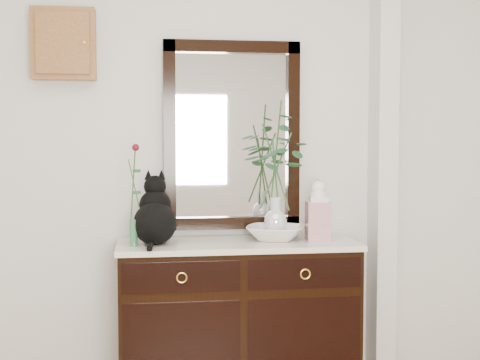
{
  "coord_description": "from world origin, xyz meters",
  "views": [
    {
      "loc": [
        -0.4,
        -1.93,
        1.43
      ],
      "look_at": [
        0.1,
        1.63,
        1.2
      ],
      "focal_mm": 50.0,
      "sensor_mm": 36.0,
      "label": 1
    }
  ],
  "objects": [
    {
      "name": "wall_back",
      "position": [
        0.0,
        1.98,
        1.35
      ],
      "size": [
        3.6,
        0.04,
        2.7
      ],
      "primitive_type": "cube",
      "color": "silver",
      "rests_on": "ground"
    },
    {
      "name": "pilaster",
      "position": [
        1.0,
        1.9,
        1.35
      ],
      "size": [
        0.12,
        0.2,
        2.7
      ],
      "primitive_type": "cube",
      "color": "silver",
      "rests_on": "ground"
    },
    {
      "name": "sideboard",
      "position": [
        0.1,
        1.73,
        0.47
      ],
      "size": [
        1.33,
        0.52,
        0.82
      ],
      "color": "black",
      "rests_on": "ground"
    },
    {
      "name": "wall_mirror",
      "position": [
        0.1,
        1.97,
        1.44
      ],
      "size": [
        0.8,
        0.06,
        1.1
      ],
      "color": "black",
      "rests_on": "wall_back"
    },
    {
      "name": "key_cabinet",
      "position": [
        -0.85,
        1.94,
        1.95
      ],
      "size": [
        0.35,
        0.1,
        0.4
      ],
      "primitive_type": "cube",
      "color": "brown",
      "rests_on": "wall_back"
    },
    {
      "name": "cat",
      "position": [
        -0.36,
        1.7,
        1.04
      ],
      "size": [
        0.28,
        0.34,
        0.38
      ],
      "primitive_type": null,
      "rotation": [
        0.0,
        0.0,
        -0.05
      ],
      "color": "black",
      "rests_on": "sideboard"
    },
    {
      "name": "lotus_bowl",
      "position": [
        0.32,
        1.76,
        0.89
      ],
      "size": [
        0.42,
        0.42,
        0.08
      ],
      "primitive_type": "imported",
      "rotation": [
        0.0,
        0.0,
        -0.34
      ],
      "color": "silver",
      "rests_on": "sideboard"
    },
    {
      "name": "vase_branches",
      "position": [
        0.32,
        1.76,
        1.26
      ],
      "size": [
        0.46,
        0.46,
        0.78
      ],
      "primitive_type": null,
      "rotation": [
        0.0,
        0.0,
        -0.28
      ],
      "color": "silver",
      "rests_on": "lotus_bowl"
    },
    {
      "name": "bud_vase_rose",
      "position": [
        -0.47,
        1.65,
        1.13
      ],
      "size": [
        0.07,
        0.07,
        0.56
      ],
      "primitive_type": null,
      "rotation": [
        0.0,
        0.0,
        0.05
      ],
      "color": "#356C43",
      "rests_on": "sideboard"
    },
    {
      "name": "ginger_jar",
      "position": [
        0.55,
        1.71,
        1.02
      ],
      "size": [
        0.14,
        0.14,
        0.35
      ],
      "primitive_type": null,
      "rotation": [
        0.0,
        0.0,
        -0.08
      ],
      "color": "white",
      "rests_on": "sideboard"
    }
  ]
}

